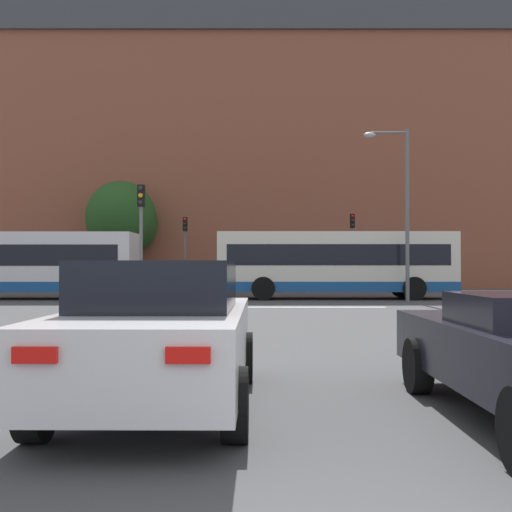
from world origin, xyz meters
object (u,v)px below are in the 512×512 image
(traffic_light_near_left, at_px, (140,225))
(street_lamp_junction, at_px, (398,196))
(bus_crossing_lead, at_px, (334,263))
(traffic_light_far_right, at_px, (351,239))
(traffic_light_far_left, at_px, (184,241))
(pedestrian_waiting, at_px, (128,275))
(car_saloon_left, at_px, (159,332))

(traffic_light_near_left, bearing_deg, street_lamp_junction, 17.43)
(bus_crossing_lead, distance_m, traffic_light_far_right, 8.34)
(traffic_light_near_left, relative_size, street_lamp_junction, 0.62)
(traffic_light_far_right, xyz_separation_m, traffic_light_near_left, (-9.64, -13.24, -0.01))
(traffic_light_far_left, relative_size, pedestrian_waiting, 2.67)
(car_saloon_left, relative_size, pedestrian_waiting, 2.84)
(traffic_light_far_right, bearing_deg, street_lamp_junction, -87.54)
(street_lamp_junction, bearing_deg, traffic_light_far_right, 92.46)
(car_saloon_left, xyz_separation_m, traffic_light_far_right, (6.49, 29.60, 2.17))
(traffic_light_far_left, relative_size, traffic_light_near_left, 0.96)
(traffic_light_far_right, height_order, pedestrian_waiting, traffic_light_far_right)
(traffic_light_far_left, relative_size, street_lamp_junction, 0.59)
(car_saloon_left, height_order, street_lamp_junction, street_lamp_junction)
(bus_crossing_lead, height_order, traffic_light_far_left, traffic_light_far_left)
(bus_crossing_lead, height_order, street_lamp_junction, street_lamp_junction)
(traffic_light_far_right, bearing_deg, bus_crossing_lead, -103.89)
(traffic_light_far_left, distance_m, traffic_light_near_left, 13.22)
(car_saloon_left, xyz_separation_m, traffic_light_near_left, (-3.15, 16.36, 2.16))
(traffic_light_far_right, xyz_separation_m, street_lamp_junction, (0.43, -10.07, 1.37))
(traffic_light_near_left, bearing_deg, traffic_light_far_right, 53.92)
(traffic_light_far_right, relative_size, traffic_light_far_left, 1.04)
(traffic_light_near_left, bearing_deg, car_saloon_left, -79.09)
(bus_crossing_lead, xyz_separation_m, traffic_light_far_right, (1.97, 7.98, 1.38))
(car_saloon_left, distance_m, street_lamp_junction, 21.02)
(pedestrian_waiting, bearing_deg, street_lamp_junction, 160.52)
(car_saloon_left, bearing_deg, street_lamp_junction, 70.92)
(car_saloon_left, bearing_deg, bus_crossing_lead, 78.64)
(traffic_light_near_left, height_order, street_lamp_junction, street_lamp_junction)
(traffic_light_far_right, relative_size, street_lamp_junction, 0.62)
(bus_crossing_lead, relative_size, pedestrian_waiting, 6.54)
(bus_crossing_lead, height_order, traffic_light_far_right, traffic_light_far_right)
(bus_crossing_lead, xyz_separation_m, traffic_light_near_left, (-7.67, -5.26, 1.38))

